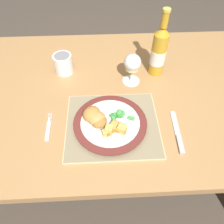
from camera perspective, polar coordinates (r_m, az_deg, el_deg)
ground_plane at (r=1.53m, az=-0.60°, el=-14.42°), size 6.00×6.00×0.00m
dining_table at (r=0.97m, az=-0.92°, el=2.26°), size 1.58×0.86×0.74m
placemat at (r=0.79m, az=0.11°, el=-3.35°), size 0.33×0.30×0.01m
dinner_plate at (r=0.78m, az=-0.60°, el=-3.00°), size 0.26×0.26×0.02m
breaded_croquettes at (r=0.76m, az=-4.44°, el=-1.41°), size 0.11×0.11×0.05m
green_beans_pile at (r=0.78m, az=1.95°, el=-1.10°), size 0.09×0.08×0.02m
glazed_carrots at (r=0.74m, az=1.32°, el=-4.22°), size 0.08×0.07×0.02m
fork at (r=0.82m, az=-16.28°, el=-4.17°), size 0.02×0.12×0.01m
table_knife at (r=0.80m, az=16.87°, el=-5.77°), size 0.03×0.18×0.01m
wine_glass at (r=0.90m, az=5.34°, el=12.33°), size 0.07×0.07×0.13m
bottle at (r=0.95m, az=12.12°, el=15.20°), size 0.06×0.06×0.29m
roast_potatoes at (r=0.74m, az=0.47°, el=-4.45°), size 0.09×0.05×0.03m
drinking_cup at (r=1.00m, az=-12.59°, el=12.31°), size 0.08×0.08×0.08m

